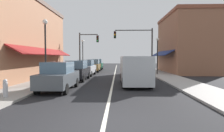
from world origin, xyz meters
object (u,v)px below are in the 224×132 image
(van_in_lane, at_px, (135,70))
(street_lamp_left_far, at_px, (83,50))
(parked_car_third_left, at_px, (86,68))
(parked_car_distant_left, at_px, (97,64))
(parked_car_nearest_left, at_px, (59,76))
(traffic_signal_mast_arm, at_px, (139,43))
(street_lamp_right_mid, at_px, (157,50))
(fire_hydrant, at_px, (5,88))
(parked_car_far_left, at_px, (93,66))
(traffic_signal_left_corner, at_px, (86,46))
(parked_car_second_left, at_px, (77,71))
(street_lamp_left_near, at_px, (45,41))

(van_in_lane, relative_size, street_lamp_left_far, 1.10)
(parked_car_third_left, bearing_deg, parked_car_distant_left, 90.37)
(parked_car_nearest_left, xyz_separation_m, traffic_signal_mast_arm, (6.34, 13.12, 3.08))
(street_lamp_right_mid, bearing_deg, traffic_signal_mast_arm, 124.37)
(parked_car_distant_left, height_order, fire_hydrant, parked_car_distant_left)
(parked_car_distant_left, bearing_deg, parked_car_third_left, -91.87)
(parked_car_far_left, bearing_deg, traffic_signal_left_corner, -137.32)
(parked_car_third_left, bearing_deg, parked_car_second_left, -89.01)
(parked_car_second_left, distance_m, fire_hydrant, 7.83)
(parked_car_second_left, bearing_deg, street_lamp_left_near, -116.31)
(traffic_signal_mast_arm, bearing_deg, traffic_signal_left_corner, 173.09)
(parked_car_third_left, xyz_separation_m, traffic_signal_mast_arm, (6.29, 3.44, 3.08))
(parked_car_second_left, bearing_deg, parked_car_distant_left, 90.00)
(traffic_signal_left_corner, bearing_deg, fire_hydrant, -94.07)
(traffic_signal_mast_arm, bearing_deg, parked_car_distant_left, 134.62)
(van_in_lane, distance_m, fire_hydrant, 8.36)
(street_lamp_right_mid, distance_m, street_lamp_left_far, 12.04)
(parked_car_far_left, bearing_deg, street_lamp_left_near, -98.51)
(van_in_lane, height_order, street_lamp_left_far, street_lamp_left_far)
(street_lamp_left_near, relative_size, fire_hydrant, 5.49)
(parked_car_distant_left, bearing_deg, van_in_lane, -75.47)
(parked_car_third_left, bearing_deg, street_lamp_left_far, 104.69)
(parked_car_nearest_left, distance_m, van_in_lane, 5.46)
(parked_car_far_left, distance_m, street_lamp_right_mid, 9.34)
(parked_car_second_left, distance_m, parked_car_distant_left, 14.25)
(parked_car_distant_left, xyz_separation_m, street_lamp_left_near, (-1.77, -17.37, 2.34))
(parked_car_nearest_left, xyz_separation_m, street_lamp_left_near, (-1.57, 1.98, 2.34))
(parked_car_distant_left, bearing_deg, parked_car_far_left, -91.09)
(traffic_signal_mast_arm, bearing_deg, street_lamp_right_mid, -55.63)
(street_lamp_right_mid, height_order, street_lamp_left_far, street_lamp_left_far)
(parked_car_nearest_left, relative_size, street_lamp_right_mid, 0.95)
(parked_car_second_left, distance_m, street_lamp_right_mid, 9.97)
(street_lamp_right_mid, bearing_deg, van_in_lane, -112.35)
(parked_car_second_left, height_order, traffic_signal_left_corner, traffic_signal_left_corner)
(parked_car_nearest_left, xyz_separation_m, parked_car_third_left, (0.04, 9.68, 0.00))
(parked_car_far_left, height_order, traffic_signal_mast_arm, traffic_signal_mast_arm)
(parked_car_far_left, height_order, van_in_lane, van_in_lane)
(parked_car_far_left, bearing_deg, parked_car_distant_left, 89.17)
(parked_car_nearest_left, xyz_separation_m, street_lamp_right_mid, (8.19, 10.42, 2.07))
(traffic_signal_left_corner, relative_size, street_lamp_left_near, 1.12)
(street_lamp_left_near, distance_m, street_lamp_right_mid, 12.91)
(van_in_lane, xyz_separation_m, street_lamp_left_near, (-6.46, -0.43, 2.07))
(parked_car_distant_left, distance_m, street_lamp_left_near, 17.61)
(parked_car_nearest_left, relative_size, parked_car_far_left, 1.00)
(fire_hydrant, bearing_deg, parked_car_second_left, 76.21)
(street_lamp_left_near, bearing_deg, traffic_signal_mast_arm, 54.64)
(parked_car_nearest_left, bearing_deg, van_in_lane, 25.87)
(van_in_lane, height_order, street_lamp_left_near, street_lamp_left_near)
(parked_car_second_left, height_order, parked_car_distant_left, same)
(parked_car_far_left, height_order, street_lamp_left_near, street_lamp_left_near)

